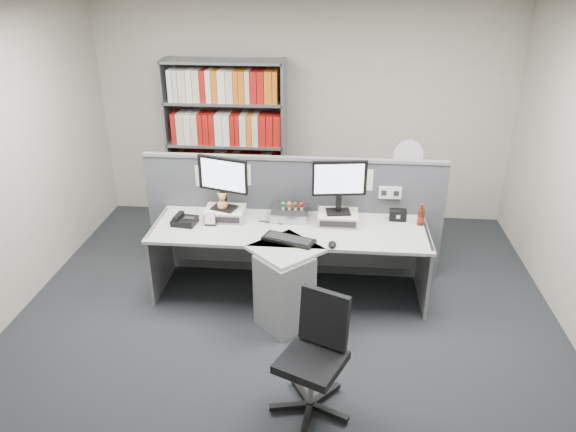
# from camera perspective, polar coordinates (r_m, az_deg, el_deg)

# --- Properties ---
(ground) EXTENTS (5.50, 5.50, 0.00)m
(ground) POSITION_cam_1_polar(r_m,az_deg,el_deg) (4.84, -0.70, -13.21)
(ground) COLOR #282B2F
(ground) RESTS_ON ground
(room_shell) EXTENTS (5.04, 5.54, 2.72)m
(room_shell) POSITION_cam_1_polar(r_m,az_deg,el_deg) (4.00, -0.83, 7.44)
(room_shell) COLOR #BBB6A6
(room_shell) RESTS_ON ground
(partition) EXTENTS (3.00, 0.08, 1.27)m
(partition) POSITION_cam_1_polar(r_m,az_deg,el_deg) (5.57, 0.59, 0.05)
(partition) COLOR #4C4E56
(partition) RESTS_ON ground
(desk) EXTENTS (2.60, 1.20, 0.72)m
(desk) POSITION_cam_1_polar(r_m,az_deg,el_deg) (5.08, -0.06, -5.01)
(desk) COLOR #B7B7B1
(desk) RESTS_ON ground
(monitor_riser_left) EXTENTS (0.38, 0.31, 0.10)m
(monitor_riser_left) POSITION_cam_1_polar(r_m,az_deg,el_deg) (5.36, -6.61, 0.27)
(monitor_riser_left) COLOR beige
(monitor_riser_left) RESTS_ON desk
(monitor_riser_right) EXTENTS (0.38, 0.31, 0.10)m
(monitor_riser_right) POSITION_cam_1_polar(r_m,az_deg,el_deg) (5.26, 5.22, -0.17)
(monitor_riser_right) COLOR beige
(monitor_riser_right) RESTS_ON desk
(monitor_left) EXTENTS (0.50, 0.22, 0.52)m
(monitor_left) POSITION_cam_1_polar(r_m,az_deg,el_deg) (5.22, -6.80, 3.88)
(monitor_left) COLOR black
(monitor_left) RESTS_ON monitor_riser_left
(monitor_right) EXTENTS (0.51, 0.19, 0.52)m
(monitor_right) POSITION_cam_1_polar(r_m,az_deg,el_deg) (5.12, 5.37, 3.49)
(monitor_right) COLOR black
(monitor_right) RESTS_ON monitor_riser_right
(desktop_pc) EXTENTS (0.35, 0.31, 0.09)m
(desktop_pc) POSITION_cam_1_polar(r_m,az_deg,el_deg) (5.33, 0.15, 0.27)
(desktop_pc) COLOR black
(desktop_pc) RESTS_ON desk
(figurines) EXTENTS (0.23, 0.05, 0.09)m
(figurines) POSITION_cam_1_polar(r_m,az_deg,el_deg) (5.28, 0.46, 1.15)
(figurines) COLOR beige
(figurines) RESTS_ON desktop_pc
(keyboard) EXTENTS (0.51, 0.33, 0.03)m
(keyboard) POSITION_cam_1_polar(r_m,az_deg,el_deg) (4.90, 0.08, -2.46)
(keyboard) COLOR black
(keyboard) RESTS_ON desk
(mouse) EXTENTS (0.07, 0.12, 0.04)m
(mouse) POSITION_cam_1_polar(r_m,az_deg,el_deg) (4.82, 4.63, -2.97)
(mouse) COLOR black
(mouse) RESTS_ON desk
(desk_phone) EXTENTS (0.24, 0.22, 0.09)m
(desk_phone) POSITION_cam_1_polar(r_m,az_deg,el_deg) (5.31, -10.76, -0.45)
(desk_phone) COLOR black
(desk_phone) RESTS_ON desk
(desk_calendar) EXTENTS (0.11, 0.08, 0.13)m
(desk_calendar) POSITION_cam_1_polar(r_m,az_deg,el_deg) (5.24, -8.09, -0.36)
(desk_calendar) COLOR black
(desk_calendar) RESTS_ON desk
(plush_toy) EXTENTS (0.10, 0.10, 0.17)m
(plush_toy) POSITION_cam_1_polar(r_m,az_deg,el_deg) (5.29, -6.85, 1.38)
(plush_toy) COLOR gold
(plush_toy) RESTS_ON monitor_riser_left
(speaker) EXTENTS (0.16, 0.09, 0.11)m
(speaker) POSITION_cam_1_polar(r_m,az_deg,el_deg) (5.39, 11.35, 0.11)
(speaker) COLOR black
(speaker) RESTS_ON desk
(cola_bottle) EXTENTS (0.07, 0.07, 0.22)m
(cola_bottle) POSITION_cam_1_polar(r_m,az_deg,el_deg) (5.33, 13.68, -0.11)
(cola_bottle) COLOR #3F190A
(cola_bottle) RESTS_ON desk
(shelving_unit) EXTENTS (1.41, 0.40, 2.00)m
(shelving_unit) POSITION_cam_1_polar(r_m,az_deg,el_deg) (6.68, -6.39, 7.20)
(shelving_unit) COLOR slate
(shelving_unit) RESTS_ON ground
(filing_cabinet) EXTENTS (0.45, 0.61, 0.70)m
(filing_cabinet) POSITION_cam_1_polar(r_m,az_deg,el_deg) (6.41, 11.83, 0.02)
(filing_cabinet) COLOR slate
(filing_cabinet) RESTS_ON ground
(desk_fan) EXTENTS (0.32, 0.21, 0.55)m
(desk_fan) POSITION_cam_1_polar(r_m,az_deg,el_deg) (6.16, 12.40, 5.91)
(desk_fan) COLOR white
(desk_fan) RESTS_ON filing_cabinet
(office_chair) EXTENTS (0.59, 0.60, 0.89)m
(office_chair) POSITION_cam_1_polar(r_m,az_deg,el_deg) (4.01, 2.93, -13.91)
(office_chair) COLOR silver
(office_chair) RESTS_ON ground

